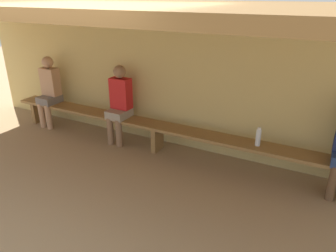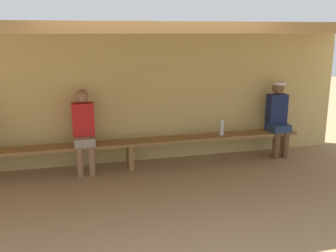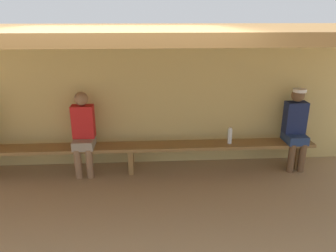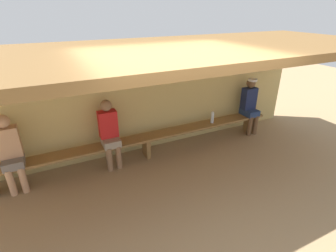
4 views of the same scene
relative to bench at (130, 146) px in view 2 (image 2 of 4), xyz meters
name	(u,v)px [view 2 (image 2 of 4)]	position (x,y,z in m)	size (l,w,h in m)	color
ground_plane	(150,207)	(0.00, -1.55, -0.39)	(24.00, 24.00, 0.00)	#9E7F59
back_wall	(124,98)	(0.00, 0.45, 0.71)	(8.00, 0.20, 2.20)	tan
dugout_roof	(137,28)	(0.00, -0.85, 1.87)	(8.00, 2.80, 0.12)	brown
bench	(130,146)	(0.00, 0.00, 0.00)	(6.00, 0.36, 0.46)	olive
player_in_blue	(278,115)	(2.70, 0.00, 0.36)	(0.34, 0.42, 1.34)	navy
player_leftmost	(84,128)	(-0.73, 0.00, 0.34)	(0.34, 0.42, 1.34)	gray
water_bottle_blue	(222,128)	(1.61, -0.01, 0.20)	(0.07, 0.07, 0.27)	silver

